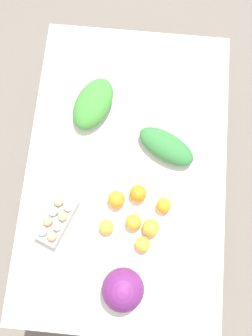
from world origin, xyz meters
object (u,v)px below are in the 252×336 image
Objects in this scene: orange_3 at (134,222)px; orange_6 at (138,193)px; greens_bunch_dandelion at (166,146)px; orange_5 at (106,227)px; egg_carton at (57,219)px; orange_2 at (164,205)px; cabbage_purple at (123,289)px; greens_bunch_scallion at (93,104)px; orange_4 at (116,199)px; orange_1 at (143,244)px; orange_0 at (151,227)px.

orange_6 is (0.13, -0.01, 0.00)m from orange_3.
orange_3 is 0.13m from orange_6.
orange_5 is at bearing 148.76° from greens_bunch_dandelion.
egg_carton reaches higher than orange_2.
cabbage_purple is 2.56× the size of orange_2.
greens_bunch_scallion is 0.47m from orange_4.
orange_4 is (0.01, 0.21, 0.00)m from orange_2.
orange_6 reaches higher than orange_1.
egg_carton reaches higher than orange_0.
greens_bunch_scallion reaches higher than orange_6.
orange_1 and orange_2 have the same top height.
greens_bunch_scallion reaches higher than orange_2.
orange_0 is 0.08m from orange_1.
cabbage_purple is 2.26× the size of orange_6.
orange_2 is 0.88× the size of orange_4.
greens_bunch_scallion reaches higher than orange_5.
greens_bunch_scallion reaches higher than orange_3.
cabbage_purple is 2.44× the size of orange_3.
egg_carton is at bearing 90.42° from orange_0.
egg_carton reaches higher than orange_6.
cabbage_purple is at bearing -107.50° from egg_carton.
cabbage_purple is 0.40m from orange_2.
orange_4 is (0.18, 0.13, 0.00)m from orange_1.
orange_5 is (-0.02, 0.20, -0.01)m from orange_0.
orange_4 is 0.10m from orange_6.
greens_bunch_scallion is 0.48m from orange_6.
orange_6 is at bearing -3.92° from orange_3.
orange_4 reaches higher than orange_3.
orange_1 is at bearing -152.56° from orange_3.
egg_carton is 3.60× the size of orange_2.
greens_bunch_scallion is at bearing 31.51° from orange_6.
orange_4 is 1.18× the size of orange_5.
orange_2 reaches higher than orange_5.
cabbage_purple is 0.71× the size of egg_carton.
greens_bunch_dandelion is 0.38m from orange_0.
orange_0 is 0.08m from orange_3.
greens_bunch_scallion is 0.58m from orange_5.
egg_carton is 0.88× the size of greens_bunch_dandelion.
orange_6 is at bearing 69.91° from orange_2.
orange_6 reaches higher than orange_3.
orange_1 is at bearing -79.02° from egg_carton.
greens_bunch_scallion is at bearing 11.50° from egg_carton.
egg_carton is at bearing 86.69° from orange_5.
orange_3 is (0.02, 0.08, -0.00)m from orange_0.
orange_1 is at bearing -144.14° from orange_4.
orange_0 reaches higher than orange_1.
greens_bunch_scallion is 0.59m from orange_3.
greens_bunch_scallion is (0.18, 0.36, 0.00)m from greens_bunch_dandelion.
orange_4 is at bearing 9.99° from cabbage_purple.
orange_0 is at bearing -85.37° from orange_5.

